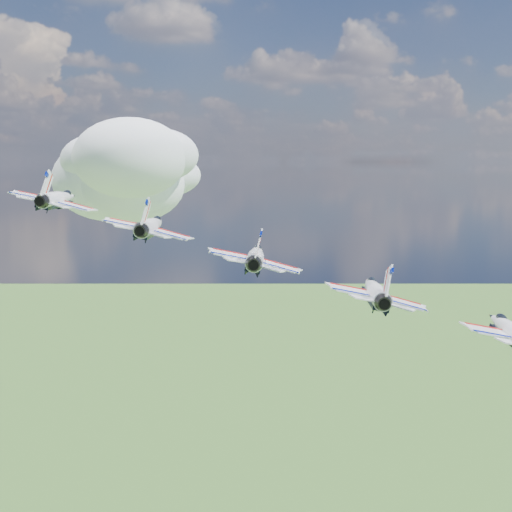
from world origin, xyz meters
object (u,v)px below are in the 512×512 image
object	(u,v)px
jet_0	(59,198)
jet_3	(375,291)
jet_1	(151,225)
jet_2	(256,256)
jet_4	(510,330)

from	to	relation	value
jet_0	jet_3	distance (m)	38.67
jet_0	jet_1	size ratio (longest dim) A/B	1.00
jet_1	jet_2	distance (m)	12.89
jet_1	jet_2	size ratio (longest dim) A/B	1.00
jet_2	jet_4	xyz separation A→B (m)	(19.17, -16.35, -5.46)
jet_0	jet_4	distance (m)	51.56
jet_3	jet_0	bearing A→B (deg)	158.26
jet_0	jet_4	xyz separation A→B (m)	(38.34, -32.70, -10.91)
jet_2	jet_4	size ratio (longest dim) A/B	1.00
jet_0	jet_2	xyz separation A→B (m)	(19.17, -16.35, -5.46)
jet_2	jet_3	world-z (taller)	jet_2
jet_3	jet_4	distance (m)	12.89
jet_1	jet_3	size ratio (longest dim) A/B	1.00
jet_0	jet_3	bearing A→B (deg)	-21.74
jet_0	jet_3	world-z (taller)	jet_0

